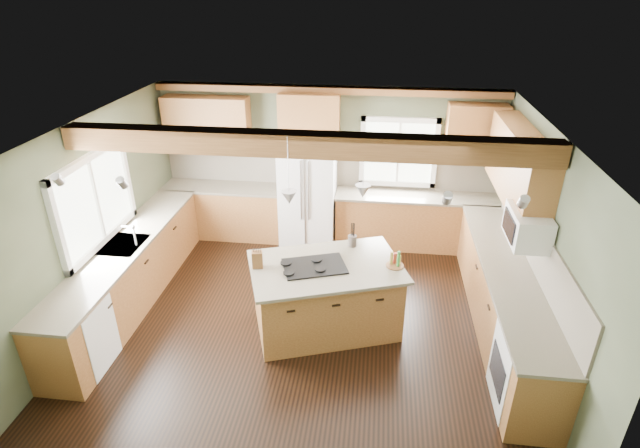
# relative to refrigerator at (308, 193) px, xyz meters

# --- Properties ---
(floor) EXTENTS (5.60, 5.60, 0.00)m
(floor) POSITION_rel_refrigerator_xyz_m (0.30, -2.12, -0.90)
(floor) COLOR black
(floor) RESTS_ON ground
(ceiling) EXTENTS (5.60, 5.60, 0.00)m
(ceiling) POSITION_rel_refrigerator_xyz_m (0.30, -2.12, 1.70)
(ceiling) COLOR silver
(ceiling) RESTS_ON wall_back
(wall_back) EXTENTS (5.60, 0.00, 5.60)m
(wall_back) POSITION_rel_refrigerator_xyz_m (0.30, 0.38, 0.40)
(wall_back) COLOR #3D4531
(wall_back) RESTS_ON ground
(wall_left) EXTENTS (0.00, 5.00, 5.00)m
(wall_left) POSITION_rel_refrigerator_xyz_m (-2.50, -2.12, 0.40)
(wall_left) COLOR #3D4531
(wall_left) RESTS_ON ground
(wall_right) EXTENTS (0.00, 5.00, 5.00)m
(wall_right) POSITION_rel_refrigerator_xyz_m (3.10, -2.12, 0.40)
(wall_right) COLOR #3D4531
(wall_right) RESTS_ON ground
(ceiling_beam) EXTENTS (5.55, 0.26, 0.26)m
(ceiling_beam) POSITION_rel_refrigerator_xyz_m (0.30, -2.28, 1.57)
(ceiling_beam) COLOR #543218
(ceiling_beam) RESTS_ON ceiling
(soffit_trim) EXTENTS (5.55, 0.20, 0.10)m
(soffit_trim) POSITION_rel_refrigerator_xyz_m (0.30, 0.28, 1.64)
(soffit_trim) COLOR #543218
(soffit_trim) RESTS_ON ceiling
(backsplash_back) EXTENTS (5.58, 0.03, 0.58)m
(backsplash_back) POSITION_rel_refrigerator_xyz_m (0.30, 0.36, 0.31)
(backsplash_back) COLOR brown
(backsplash_back) RESTS_ON wall_back
(backsplash_right) EXTENTS (0.03, 3.70, 0.58)m
(backsplash_right) POSITION_rel_refrigerator_xyz_m (3.08, -2.07, 0.31)
(backsplash_right) COLOR brown
(backsplash_right) RESTS_ON wall_right
(base_cab_back_left) EXTENTS (2.02, 0.60, 0.88)m
(base_cab_back_left) POSITION_rel_refrigerator_xyz_m (-1.49, 0.08, -0.46)
(base_cab_back_left) COLOR brown
(base_cab_back_left) RESTS_ON floor
(counter_back_left) EXTENTS (2.06, 0.64, 0.04)m
(counter_back_left) POSITION_rel_refrigerator_xyz_m (-1.49, 0.08, 0.00)
(counter_back_left) COLOR #473F34
(counter_back_left) RESTS_ON base_cab_back_left
(base_cab_back_right) EXTENTS (2.62, 0.60, 0.88)m
(base_cab_back_right) POSITION_rel_refrigerator_xyz_m (1.79, 0.08, -0.46)
(base_cab_back_right) COLOR brown
(base_cab_back_right) RESTS_ON floor
(counter_back_right) EXTENTS (2.66, 0.64, 0.04)m
(counter_back_right) POSITION_rel_refrigerator_xyz_m (1.79, 0.08, 0.00)
(counter_back_right) COLOR #473F34
(counter_back_right) RESTS_ON base_cab_back_right
(base_cab_left) EXTENTS (0.60, 3.70, 0.88)m
(base_cab_left) POSITION_rel_refrigerator_xyz_m (-2.20, -2.07, -0.46)
(base_cab_left) COLOR brown
(base_cab_left) RESTS_ON floor
(counter_left) EXTENTS (0.64, 3.74, 0.04)m
(counter_left) POSITION_rel_refrigerator_xyz_m (-2.20, -2.07, 0.00)
(counter_left) COLOR #473F34
(counter_left) RESTS_ON base_cab_left
(base_cab_right) EXTENTS (0.60, 3.70, 0.88)m
(base_cab_right) POSITION_rel_refrigerator_xyz_m (2.80, -2.07, -0.46)
(base_cab_right) COLOR brown
(base_cab_right) RESTS_ON floor
(counter_right) EXTENTS (0.64, 3.74, 0.04)m
(counter_right) POSITION_rel_refrigerator_xyz_m (2.80, -2.07, 0.00)
(counter_right) COLOR #473F34
(counter_right) RESTS_ON base_cab_right
(upper_cab_back_left) EXTENTS (1.40, 0.35, 0.90)m
(upper_cab_back_left) POSITION_rel_refrigerator_xyz_m (-1.69, 0.21, 1.05)
(upper_cab_back_left) COLOR brown
(upper_cab_back_left) RESTS_ON wall_back
(upper_cab_over_fridge) EXTENTS (0.96, 0.35, 0.70)m
(upper_cab_over_fridge) POSITION_rel_refrigerator_xyz_m (-0.00, 0.21, 1.25)
(upper_cab_over_fridge) COLOR brown
(upper_cab_over_fridge) RESTS_ON wall_back
(upper_cab_right) EXTENTS (0.35, 2.20, 0.90)m
(upper_cab_right) POSITION_rel_refrigerator_xyz_m (2.92, -1.22, 1.05)
(upper_cab_right) COLOR brown
(upper_cab_right) RESTS_ON wall_right
(upper_cab_back_corner) EXTENTS (0.90, 0.35, 0.90)m
(upper_cab_back_corner) POSITION_rel_refrigerator_xyz_m (2.60, 0.21, 1.05)
(upper_cab_back_corner) COLOR brown
(upper_cab_back_corner) RESTS_ON wall_back
(window_left) EXTENTS (0.04, 1.60, 1.05)m
(window_left) POSITION_rel_refrigerator_xyz_m (-2.48, -2.07, 0.65)
(window_left) COLOR white
(window_left) RESTS_ON wall_left
(window_back) EXTENTS (1.10, 0.04, 1.00)m
(window_back) POSITION_rel_refrigerator_xyz_m (1.45, 0.36, 0.65)
(window_back) COLOR white
(window_back) RESTS_ON wall_back
(sink) EXTENTS (0.50, 0.65, 0.03)m
(sink) POSITION_rel_refrigerator_xyz_m (-2.20, -2.07, 0.01)
(sink) COLOR #262628
(sink) RESTS_ON counter_left
(faucet) EXTENTS (0.02, 0.02, 0.28)m
(faucet) POSITION_rel_refrigerator_xyz_m (-2.02, -2.07, 0.15)
(faucet) COLOR #B2B2B7
(faucet) RESTS_ON sink
(dishwasher) EXTENTS (0.60, 0.60, 0.84)m
(dishwasher) POSITION_rel_refrigerator_xyz_m (-2.19, -3.37, -0.47)
(dishwasher) COLOR white
(dishwasher) RESTS_ON floor
(oven) EXTENTS (0.60, 0.72, 0.84)m
(oven) POSITION_rel_refrigerator_xyz_m (2.79, -3.37, -0.47)
(oven) COLOR white
(oven) RESTS_ON floor
(microwave) EXTENTS (0.40, 0.70, 0.38)m
(microwave) POSITION_rel_refrigerator_xyz_m (2.88, -2.17, 0.65)
(microwave) COLOR white
(microwave) RESTS_ON wall_right
(pendant_left) EXTENTS (0.18, 0.18, 0.16)m
(pendant_left) POSITION_rel_refrigerator_xyz_m (0.14, -2.43, 0.98)
(pendant_left) COLOR #B2B2B7
(pendant_left) RESTS_ON ceiling
(pendant_right) EXTENTS (0.18, 0.18, 0.16)m
(pendant_right) POSITION_rel_refrigerator_xyz_m (0.96, -2.14, 0.98)
(pendant_right) COLOR #B2B2B7
(pendant_right) RESTS_ON ceiling
(refrigerator) EXTENTS (0.90, 0.74, 1.80)m
(refrigerator) POSITION_rel_refrigerator_xyz_m (0.00, 0.00, 0.00)
(refrigerator) COLOR white
(refrigerator) RESTS_ON floor
(island) EXTENTS (2.00, 1.58, 0.88)m
(island) POSITION_rel_refrigerator_xyz_m (0.55, -2.28, -0.46)
(island) COLOR brown
(island) RESTS_ON floor
(island_top) EXTENTS (2.15, 1.73, 0.04)m
(island_top) POSITION_rel_refrigerator_xyz_m (0.55, -2.28, 0.00)
(island_top) COLOR #473F34
(island_top) RESTS_ON island
(cooktop) EXTENTS (0.88, 0.72, 0.02)m
(cooktop) POSITION_rel_refrigerator_xyz_m (0.41, -2.33, 0.03)
(cooktop) COLOR black
(cooktop) RESTS_ON island_top
(knife_block) EXTENTS (0.15, 0.12, 0.22)m
(knife_block) POSITION_rel_refrigerator_xyz_m (-0.28, -2.42, 0.13)
(knife_block) COLOR brown
(knife_block) RESTS_ON island_top
(utensil_crock) EXTENTS (0.15, 0.15, 0.15)m
(utensil_crock) POSITION_rel_refrigerator_xyz_m (0.84, -1.74, 0.10)
(utensil_crock) COLOR #423A35
(utensil_crock) RESTS_ON island_top
(bottle_tray) EXTENTS (0.26, 0.26, 0.21)m
(bottle_tray) POSITION_rel_refrigerator_xyz_m (1.40, -2.19, 0.12)
(bottle_tray) COLOR brown
(bottle_tray) RESTS_ON island_top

